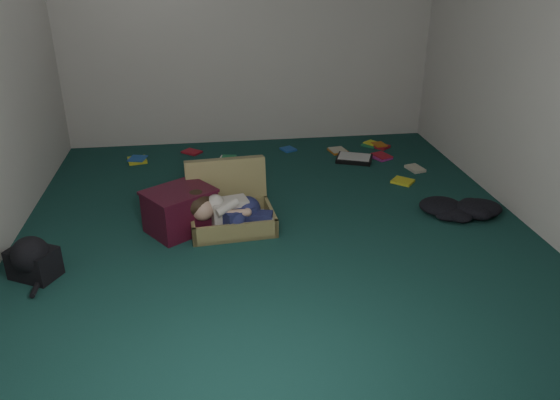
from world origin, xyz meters
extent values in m
plane|color=#16403B|center=(0.00, 0.00, 0.00)|extent=(4.50, 4.50, 0.00)
plane|color=white|center=(0.00, 2.25, 1.30)|extent=(4.50, 0.00, 4.50)
plane|color=white|center=(0.00, -2.25, 1.30)|extent=(4.50, 0.00, 4.50)
plane|color=white|center=(2.00, 0.00, 1.30)|extent=(0.00, 4.50, 4.50)
cube|color=olive|center=(-0.34, 0.12, 0.07)|extent=(0.69, 0.52, 0.15)
cube|color=beige|center=(-0.34, 0.12, 0.04)|extent=(0.63, 0.46, 0.02)
cube|color=olive|center=(-0.37, 0.42, 0.23)|extent=(0.67, 0.25, 0.48)
cube|color=beige|center=(-0.36, 0.10, 0.16)|extent=(0.31, 0.22, 0.20)
sphere|color=tan|center=(-0.57, 0.05, 0.22)|extent=(0.18, 0.18, 0.18)
ellipsoid|color=black|center=(-0.61, 0.10, 0.25)|extent=(0.23, 0.25, 0.20)
ellipsoid|color=navy|center=(-0.22, 0.12, 0.16)|extent=(0.21, 0.25, 0.20)
cube|color=navy|center=(-0.29, 0.01, 0.15)|extent=(0.27, 0.22, 0.13)
cube|color=navy|center=(-0.15, 0.01, 0.13)|extent=(0.24, 0.16, 0.10)
sphere|color=white|center=(-0.06, 0.05, 0.11)|extent=(0.10, 0.10, 0.10)
sphere|color=white|center=(-0.06, -0.02, 0.10)|extent=(0.09, 0.09, 0.09)
cylinder|color=tan|center=(-0.30, -0.02, 0.20)|extent=(0.17, 0.07, 0.06)
cube|color=#410D1D|center=(-0.74, 0.15, 0.16)|extent=(0.60, 0.57, 0.32)
cube|color=#410D1D|center=(-0.74, 0.15, 0.33)|extent=(0.63, 0.60, 0.02)
cube|color=black|center=(1.00, 1.45, 0.02)|extent=(0.43, 0.38, 0.04)
cube|color=white|center=(1.00, 1.45, 0.05)|extent=(0.38, 0.33, 0.01)
cube|color=yellow|center=(-1.23, 1.73, 0.01)|extent=(0.19, 0.14, 0.02)
cube|color=#B41827|center=(-0.67, 1.92, 0.01)|extent=(0.23, 0.22, 0.02)
cube|color=white|center=(-0.30, 1.69, 0.01)|extent=(0.18, 0.22, 0.02)
cube|color=#2159B3|center=(0.37, 1.86, 0.01)|extent=(0.20, 0.22, 0.02)
cube|color=orange|center=(0.90, 1.74, 0.01)|extent=(0.23, 0.22, 0.02)
cube|color=#25884F|center=(1.31, 1.88, 0.01)|extent=(0.20, 0.15, 0.02)
cube|color=#94257F|center=(1.30, 1.50, 0.01)|extent=(0.23, 0.23, 0.02)
cube|color=beige|center=(1.54, 1.11, 0.01)|extent=(0.17, 0.21, 0.02)
cube|color=yellow|center=(1.31, 0.82, 0.01)|extent=(0.21, 0.23, 0.02)
cube|color=#B41827|center=(1.40, 1.81, 0.01)|extent=(0.23, 0.21, 0.02)
camera|label=1|loc=(-0.50, -3.72, 2.03)|focal=35.00mm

